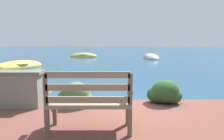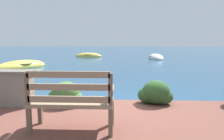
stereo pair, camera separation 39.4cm
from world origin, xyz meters
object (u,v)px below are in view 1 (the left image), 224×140
(rowboat_nearest, at_px, (18,67))
(park_bench, at_px, (89,100))
(rowboat_far, at_px, (84,56))
(rowboat_mid, at_px, (152,58))

(rowboat_nearest, bearing_deg, park_bench, -119.35)
(rowboat_nearest, distance_m, rowboat_far, 7.73)
(park_bench, distance_m, rowboat_mid, 14.71)
(rowboat_nearest, height_order, rowboat_far, rowboat_nearest)
(rowboat_nearest, bearing_deg, rowboat_far, 11.72)
(rowboat_mid, bearing_deg, rowboat_far, 70.26)
(rowboat_mid, height_order, rowboat_far, rowboat_mid)
(park_bench, height_order, rowboat_mid, park_bench)
(rowboat_mid, bearing_deg, rowboat_nearest, 120.54)
(park_bench, xyz_separation_m, rowboat_nearest, (-4.75, 8.55, -0.64))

